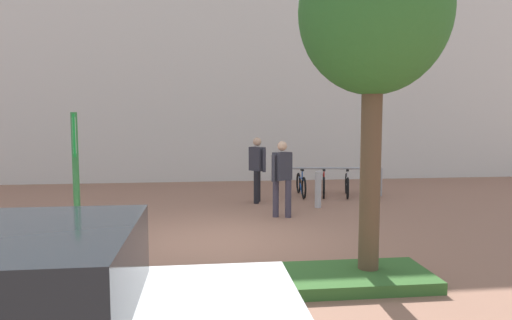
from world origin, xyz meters
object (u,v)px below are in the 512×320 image
parking_sign_post (76,177)px  person_suited_navy (282,174)px  bike_at_sign (78,264)px  bollard_steel (318,190)px  person_suited_dark (257,166)px  bike_rack_cluster (335,184)px  tree_sidewalk (374,15)px

parking_sign_post → person_suited_navy: size_ratio=1.35×
bike_at_sign → person_suited_navy: person_suited_navy is taller
bollard_steel → person_suited_dark: size_ratio=0.52×
bike_rack_cluster → bike_at_sign: bearing=-129.4°
parking_sign_post → person_suited_dark: 6.74m
parking_sign_post → bike_at_sign: 1.19m
bollard_steel → person_suited_navy: size_ratio=0.52×
parking_sign_post → person_suited_dark: bearing=63.6°
parking_sign_post → bike_at_sign: bearing=110.8°
tree_sidewalk → bollard_steel: (0.58, 5.05, -3.15)m
person_suited_dark → person_suited_navy: (0.34, -1.83, 0.00)m
parking_sign_post → bike_at_sign: size_ratio=1.46×
parking_sign_post → person_suited_navy: bearing=51.5°
person_suited_dark → parking_sign_post: bearing=-116.4°
person_suited_navy → parking_sign_post: bearing=-128.5°
person_suited_navy → bike_rack_cluster: bearing=52.1°
tree_sidewalk → parking_sign_post: (-3.84, -0.12, -2.08)m
bollard_steel → person_suited_navy: 1.56m
tree_sidewalk → bike_at_sign: 5.08m
parking_sign_post → tree_sidewalk: bearing=1.8°
bike_rack_cluster → person_suited_dark: 2.53m
bike_rack_cluster → person_suited_dark: bearing=-162.6°
parking_sign_post → person_suited_navy: parking_sign_post is taller
person_suited_navy → bike_at_sign: bearing=-130.3°
bike_at_sign → parking_sign_post: bearing=-69.2°
parking_sign_post → bollard_steel: bearing=49.5°
bike_at_sign → person_suited_navy: size_ratio=0.92×
parking_sign_post → bollard_steel: 6.88m
person_suited_navy → bollard_steel: bearing=42.1°
parking_sign_post → bollard_steel: size_ratio=2.58×
bollard_steel → person_suited_dark: 1.74m
tree_sidewalk → bollard_steel: bearing=83.5°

